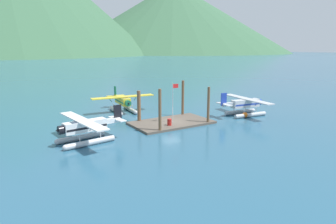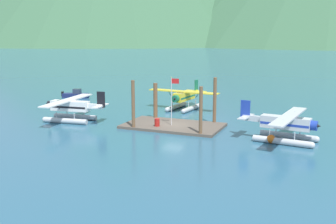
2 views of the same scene
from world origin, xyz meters
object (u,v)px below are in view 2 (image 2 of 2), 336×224
at_px(seaplane_white_port_aft, 70,109).
at_px(seaplane_silver_stbd_aft, 286,126).
at_px(fuel_drum, 157,122).
at_px(seaplane_yellow_bow_left, 184,99).
at_px(flagpole, 173,95).
at_px(mooring_buoy, 271,139).
at_px(boat_navy_open_west, 76,95).

xyz_separation_m(seaplane_white_port_aft, seaplane_silver_stbd_aft, (25.51, 0.22, 0.00)).
relative_size(fuel_drum, seaplane_yellow_bow_left, 0.08).
bearing_deg(seaplane_white_port_aft, flagpole, 7.04).
height_order(seaplane_yellow_bow_left, seaplane_silver_stbd_aft, same).
bearing_deg(mooring_buoy, boat_navy_open_west, 153.99).
bearing_deg(fuel_drum, seaplane_yellow_bow_left, 96.25).
bearing_deg(seaplane_silver_stbd_aft, seaplane_white_port_aft, -179.50).
distance_m(mooring_buoy, boat_navy_open_west, 38.75).
relative_size(mooring_buoy, boat_navy_open_west, 0.18).
distance_m(flagpole, boat_navy_open_west, 27.73).
xyz_separation_m(mooring_buoy, seaplane_yellow_bow_left, (-14.18, 13.68, 1.15)).
xyz_separation_m(fuel_drum, seaplane_silver_stbd_aft, (14.03, -0.21, 0.84)).
xyz_separation_m(fuel_drum, boat_navy_open_west, (-22.00, 15.67, -0.25)).
height_order(seaplane_white_port_aft, seaplane_yellow_bow_left, same).
xyz_separation_m(mooring_buoy, seaplane_silver_stbd_aft, (1.20, 1.12, 1.15)).
height_order(seaplane_white_port_aft, seaplane_silver_stbd_aft, same).
relative_size(seaplane_white_port_aft, boat_navy_open_west, 2.20).
bearing_deg(seaplane_yellow_bow_left, mooring_buoy, -43.95).
bearing_deg(boat_navy_open_west, seaplane_silver_stbd_aft, -23.78).
bearing_deg(flagpole, fuel_drum, -140.44).
bearing_deg(flagpole, seaplane_yellow_bow_left, 103.84).
height_order(mooring_buoy, seaplane_silver_stbd_aft, seaplane_silver_stbd_aft).
distance_m(fuel_drum, seaplane_yellow_bow_left, 12.45).
bearing_deg(fuel_drum, seaplane_white_port_aft, -177.86).
relative_size(mooring_buoy, seaplane_yellow_bow_left, 0.08).
distance_m(mooring_buoy, seaplane_yellow_bow_left, 19.74).
bearing_deg(mooring_buoy, seaplane_yellow_bow_left, 136.05).
bearing_deg(mooring_buoy, seaplane_white_port_aft, 177.89).
bearing_deg(fuel_drum, seaplane_silver_stbd_aft, -0.84).
height_order(flagpole, boat_navy_open_west, flagpole).
xyz_separation_m(fuel_drum, seaplane_yellow_bow_left, (-1.35, 12.35, 0.84)).
bearing_deg(seaplane_white_port_aft, fuel_drum, 2.14).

